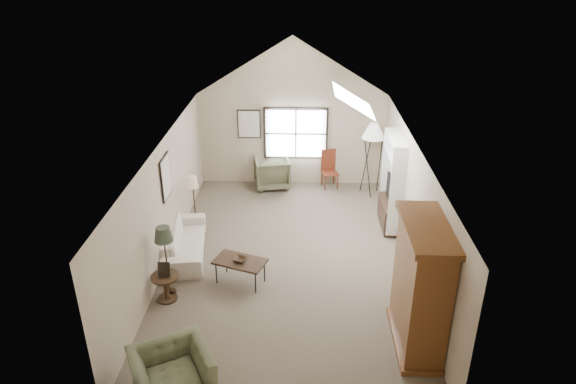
{
  "coord_description": "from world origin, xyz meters",
  "views": [
    {
      "loc": [
        0.29,
        -9.12,
        5.91
      ],
      "look_at": [
        0.0,
        0.4,
        1.4
      ],
      "focal_mm": 32.0,
      "sensor_mm": 36.0,
      "label": 1
    }
  ],
  "objects_px": {
    "sofa": "(184,241)",
    "armchair_far": "(272,172)",
    "coffee_table": "(240,271)",
    "side_table": "(166,287)",
    "armoire": "(421,287)",
    "armchair_near": "(172,374)",
    "side_chair": "(330,170)"
  },
  "relations": [
    {
      "from": "side_table",
      "to": "armchair_near",
      "type": "bearing_deg",
      "value": -73.77
    },
    {
      "from": "sofa",
      "to": "side_chair",
      "type": "xyz_separation_m",
      "value": [
        3.24,
        3.49,
        0.22
      ]
    },
    {
      "from": "coffee_table",
      "to": "side_table",
      "type": "relative_size",
      "value": 1.89
    },
    {
      "from": "armchair_near",
      "to": "side_table",
      "type": "distance_m",
      "value": 2.32
    },
    {
      "from": "armoire",
      "to": "armchair_far",
      "type": "relative_size",
      "value": 2.36
    },
    {
      "from": "sofa",
      "to": "side_table",
      "type": "height_order",
      "value": "sofa"
    },
    {
      "from": "coffee_table",
      "to": "side_table",
      "type": "bearing_deg",
      "value": -156.3
    },
    {
      "from": "armchair_near",
      "to": "coffee_table",
      "type": "xyz_separation_m",
      "value": [
        0.66,
        2.8,
        -0.11
      ]
    },
    {
      "from": "armoire",
      "to": "sofa",
      "type": "distance_m",
      "value": 5.16
    },
    {
      "from": "side_chair",
      "to": "sofa",
      "type": "bearing_deg",
      "value": -147.29
    },
    {
      "from": "armoire",
      "to": "sofa",
      "type": "height_order",
      "value": "armoire"
    },
    {
      "from": "coffee_table",
      "to": "armchair_near",
      "type": "bearing_deg",
      "value": -103.33
    },
    {
      "from": "armoire",
      "to": "sofa",
      "type": "xyz_separation_m",
      "value": [
        -4.38,
        2.61,
        -0.8
      ]
    },
    {
      "from": "armchair_far",
      "to": "armchair_near",
      "type": "bearing_deg",
      "value": 71.07
    },
    {
      "from": "sofa",
      "to": "coffee_table",
      "type": "bearing_deg",
      "value": -136.16
    },
    {
      "from": "sofa",
      "to": "side_table",
      "type": "relative_size",
      "value": 3.99
    },
    {
      "from": "coffee_table",
      "to": "side_chair",
      "type": "xyz_separation_m",
      "value": [
        1.93,
        4.51,
        0.27
      ]
    },
    {
      "from": "sofa",
      "to": "armchair_near",
      "type": "bearing_deg",
      "value": -178.49
    },
    {
      "from": "armoire",
      "to": "armchair_far",
      "type": "distance_m",
      "value": 6.71
    },
    {
      "from": "side_table",
      "to": "armoire",
      "type": "bearing_deg",
      "value": -13.04
    },
    {
      "from": "armchair_far",
      "to": "side_chair",
      "type": "bearing_deg",
      "value": 168.98
    },
    {
      "from": "sofa",
      "to": "armchair_near",
      "type": "distance_m",
      "value": 3.88
    },
    {
      "from": "sofa",
      "to": "armchair_far",
      "type": "height_order",
      "value": "armchair_far"
    },
    {
      "from": "sofa",
      "to": "armchair_near",
      "type": "xyz_separation_m",
      "value": [
        0.65,
        -3.82,
        0.06
      ]
    },
    {
      "from": "armchair_far",
      "to": "side_chair",
      "type": "xyz_separation_m",
      "value": [
        1.58,
        0.0,
        0.1
      ]
    },
    {
      "from": "armoire",
      "to": "side_table",
      "type": "xyz_separation_m",
      "value": [
        -4.38,
        1.01,
        -0.84
      ]
    },
    {
      "from": "armchair_near",
      "to": "armchair_far",
      "type": "xyz_separation_m",
      "value": [
        1.02,
        7.31,
        0.06
      ]
    },
    {
      "from": "sofa",
      "to": "coffee_table",
      "type": "relative_size",
      "value": 2.11
    },
    {
      "from": "armchair_far",
      "to": "coffee_table",
      "type": "bearing_deg",
      "value": 74.51
    },
    {
      "from": "armchair_near",
      "to": "side_table",
      "type": "bearing_deg",
      "value": 78.98
    },
    {
      "from": "sofa",
      "to": "side_table",
      "type": "distance_m",
      "value": 1.6
    },
    {
      "from": "side_table",
      "to": "side_chair",
      "type": "xyz_separation_m",
      "value": [
        3.24,
        5.09,
        0.26
      ]
    }
  ]
}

